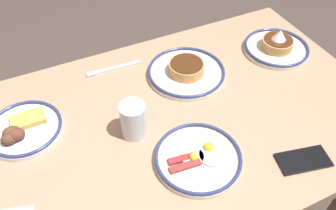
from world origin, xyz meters
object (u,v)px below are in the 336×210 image
(plate_far_side, at_px, (198,158))
(cell_phone, at_px, (303,160))
(plate_near_main, at_px, (23,129))
(plate_far_companion, at_px, (186,71))
(drinking_glass, at_px, (133,120))
(fork_near, at_px, (113,68))
(plate_center_pancakes, at_px, (277,46))

(plate_far_side, relative_size, cell_phone, 1.69)
(plate_near_main, relative_size, cell_phone, 1.54)
(plate_near_main, relative_size, plate_far_companion, 0.83)
(plate_far_side, distance_m, drinking_glass, 0.21)
(drinking_glass, relative_size, fork_near, 0.56)
(plate_far_companion, distance_m, fork_near, 0.26)
(plate_far_side, distance_m, cell_phone, 0.29)
(plate_far_side, bearing_deg, plate_near_main, -36.33)
(plate_far_side, bearing_deg, fork_near, -79.96)
(fork_near, bearing_deg, cell_phone, 119.99)
(plate_center_pancakes, bearing_deg, drinking_glass, 12.69)
(plate_far_companion, bearing_deg, drinking_glass, 32.09)
(plate_far_companion, xyz_separation_m, fork_near, (0.22, -0.14, -0.01))
(plate_far_side, bearing_deg, plate_far_companion, -112.19)
(plate_near_main, distance_m, drinking_glass, 0.33)
(plate_near_main, bearing_deg, plate_far_side, 143.67)
(plate_near_main, distance_m, plate_center_pancakes, 0.92)
(plate_far_side, height_order, drinking_glass, drinking_glass)
(cell_phone, xyz_separation_m, fork_near, (0.35, -0.60, -0.00))
(drinking_glass, distance_m, fork_near, 0.31)
(plate_far_side, distance_m, fork_near, 0.48)
(plate_near_main, bearing_deg, plate_center_pancakes, -179.66)
(plate_near_main, xyz_separation_m, drinking_glass, (-0.30, 0.14, 0.03))
(plate_near_main, relative_size, drinking_glass, 1.98)
(plate_center_pancakes, distance_m, drinking_glass, 0.64)
(plate_near_main, bearing_deg, cell_phone, 147.51)
(fork_near, bearing_deg, drinking_glass, 82.90)
(cell_phone, bearing_deg, drinking_glass, -25.26)
(cell_phone, bearing_deg, plate_far_side, -13.03)
(fork_near, bearing_deg, plate_far_side, 100.04)
(plate_near_main, distance_m, cell_phone, 0.81)
(plate_center_pancakes, height_order, plate_far_side, plate_center_pancakes)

